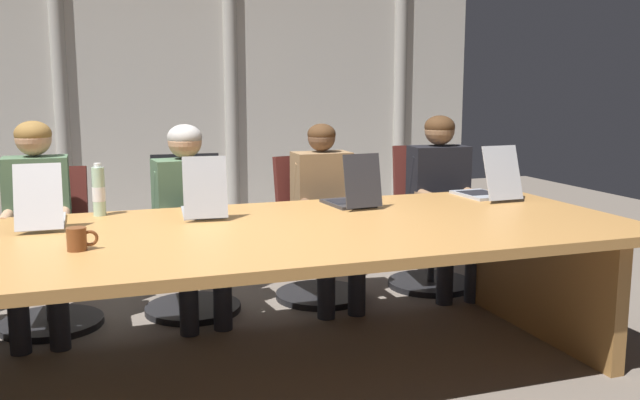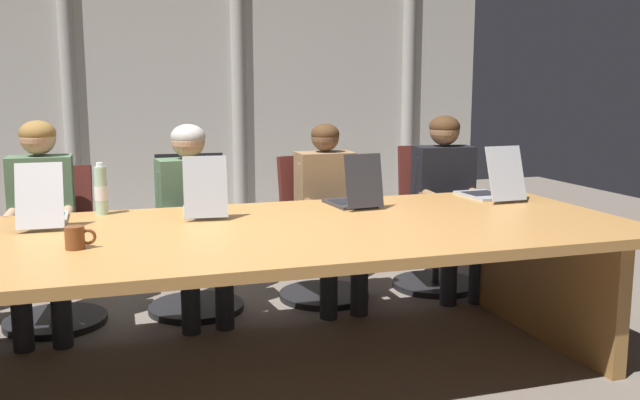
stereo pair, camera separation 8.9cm
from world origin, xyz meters
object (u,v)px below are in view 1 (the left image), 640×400
laptop_right_end (487,188)px  person_left_mid (37,215)px  office_chair_center (190,253)px  person_right_end (443,191)px  laptop_left_mid (41,213)px  coffee_mug_near (78,239)px  laptop_center (204,204)px  office_chair_left_mid (49,266)px  office_chair_right_mid (317,244)px  office_chair_right_end (429,234)px  person_center (190,208)px  water_bottle_primary (99,192)px  person_right_mid (326,204)px  laptop_right_mid (352,196)px

laptop_right_end → person_left_mid: (-2.59, 0.52, -0.10)m
office_chair_center → person_right_end: (1.70, -0.16, 0.33)m
laptop_left_mid → coffee_mug_near: bearing=-164.5°
office_chair_center → laptop_center: bearing=2.1°
coffee_mug_near → office_chair_left_mid: bearing=97.5°
office_chair_center → office_chair_right_mid: (0.85, -0.00, -0.01)m
laptop_right_end → person_left_mid: 2.64m
laptop_center → coffee_mug_near: laptop_center is taller
office_chair_right_end → person_center: bearing=-75.7°
office_chair_right_mid → water_bottle_primary: (-1.39, -0.50, 0.50)m
laptop_left_mid → coffee_mug_near: size_ratio=3.72×
office_chair_right_end → person_right_mid: bearing=-69.8°
person_center → coffee_mug_near: person_center is taller
laptop_right_mid → laptop_right_end: size_ratio=0.85×
office_chair_left_mid → laptop_right_end: bearing=82.9°
person_right_end → water_bottle_primary: size_ratio=4.30×
laptop_left_mid → laptop_right_mid: laptop_left_mid is taller
laptop_left_mid → person_left_mid: 0.52m
person_right_end → person_center: bearing=-84.5°
office_chair_left_mid → person_right_end: size_ratio=0.77×
laptop_right_mid → laptop_right_end: bearing=-94.2°
person_right_mid → person_right_end: (0.85, 0.01, 0.04)m
person_right_end → person_left_mid: bearing=-84.5°
water_bottle_primary → person_right_mid: bearing=13.5°
office_chair_left_mid → person_left_mid: 0.38m
laptop_center → laptop_left_mid: bearing=94.3°
office_chair_right_end → water_bottle_primary: (-2.24, -0.50, 0.49)m
laptop_right_end → person_right_end: 0.53m
laptop_center → office_chair_right_end: 1.90m
office_chair_left_mid → office_chair_right_end: bearing=97.8°
person_right_mid → coffee_mug_near: bearing=-53.1°
water_bottle_primary → office_chair_right_mid: bearing=19.7°
laptop_right_end → water_bottle_primary: laptop_right_end is taller
person_left_mid → water_bottle_primary: bearing=45.6°
laptop_center → person_left_mid: (-0.85, 0.54, -0.10)m
laptop_center → office_chair_center: 0.82m
office_chair_left_mid → office_chair_right_mid: 1.68m
coffee_mug_near → office_chair_center: bearing=62.8°
laptop_right_mid → person_right_mid: bearing=-8.0°
office_chair_right_end → water_bottle_primary: size_ratio=3.50×
laptop_right_mid → coffee_mug_near: (-1.49, -0.60, -0.01)m
laptop_left_mid → laptop_right_mid: (1.65, -0.02, -0.00)m
laptop_left_mid → person_right_mid: (1.68, 0.51, -0.13)m
laptop_right_end → office_chair_right_mid: bearing=50.0°
office_chair_right_mid → office_chair_center: bearing=-100.0°
laptop_right_mid → office_chair_right_end: size_ratio=0.40×
laptop_left_mid → person_left_mid: person_left_mid is taller
office_chair_center → office_chair_right_mid: bearing=93.9°
office_chair_right_end → person_left_mid: bearing=-77.4°
person_left_mid → water_bottle_primary: person_left_mid is taller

